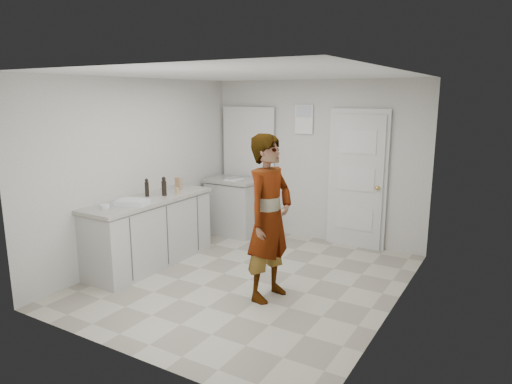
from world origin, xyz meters
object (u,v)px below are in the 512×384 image
Objects in this scene: oil_cruet_a at (164,187)px; oil_cruet_b at (147,188)px; egg_bowl at (105,206)px; baking_dish at (132,202)px; person at (269,218)px; cake_mix_box at (178,184)px; spice_jar at (177,190)px.

oil_cruet_a reaches higher than oil_cruet_b.
baking_dish is at bearing 60.90° from egg_bowl.
cake_mix_box is at bearing 76.22° from person.
spice_jar is at bearing 57.98° from oil_cruet_b.
egg_bowl is at bearing -99.38° from oil_cruet_a.
oil_cruet_b reaches higher than spice_jar.
cake_mix_box is 1.32m from egg_bowl.
person reaches higher than oil_cruet_a.
oil_cruet_a reaches higher than cake_mix_box.
person is at bearing -8.69° from cake_mix_box.
cake_mix_box is 0.71× the size of oil_cruet_b.
oil_cruet_a is at bearing 91.34° from baking_dish.
person is at bearing -9.85° from oil_cruet_a.
spice_jar is 0.73× the size of egg_bowl.
spice_jar is 1.12m from egg_bowl.
person is at bearing -4.55° from oil_cruet_b.
spice_jar is at bearing 73.93° from oil_cruet_a.
person is 7.56× the size of oil_cruet_b.
egg_bowl is at bearing -79.83° from cake_mix_box.
baking_dish is 3.79× the size of egg_bowl.
baking_dish is at bearing -68.27° from oil_cruet_b.
oil_cruet_a is (-1.81, 0.31, 0.12)m from person.
oil_cruet_a is at bearing -64.21° from cake_mix_box.
cake_mix_box is 0.58m from oil_cruet_b.
baking_dish is 0.34m from egg_bowl.
oil_cruet_b is at bearing -84.18° from cake_mix_box.
person is at bearing 16.66° from egg_bowl.
person is 1.83m from spice_jar.
spice_jar is (-1.76, 0.51, 0.03)m from person.
oil_cruet_b reaches higher than cake_mix_box.
cake_mix_box is 1.04m from baking_dish.
oil_cruet_b is at bearing 91.28° from egg_bowl.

